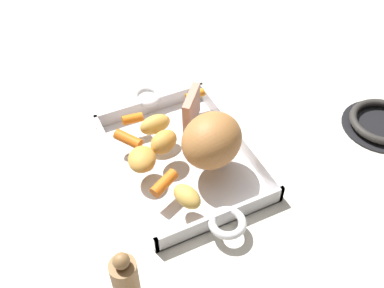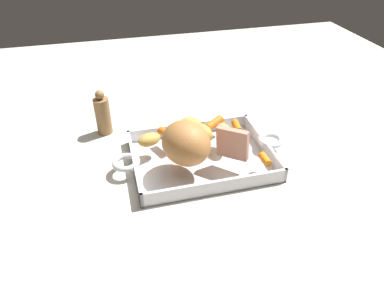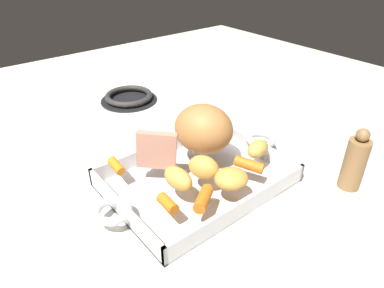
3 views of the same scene
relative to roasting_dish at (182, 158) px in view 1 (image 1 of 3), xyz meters
name	(u,v)px [view 1 (image 1 of 3)]	position (x,y,z in m)	size (l,w,h in m)	color
ground_plane	(182,162)	(0.00, 0.00, -0.01)	(1.92, 1.92, 0.00)	silver
roasting_dish	(182,158)	(0.00, 0.00, 0.00)	(0.42, 0.25, 0.04)	silver
pork_roast	(212,140)	(0.05, 0.04, 0.08)	(0.12, 0.10, 0.10)	#B4763F
roast_slice_thick	(191,109)	(-0.06, 0.05, 0.06)	(0.01, 0.07, 0.07)	tan
baby_carrot_northwest	(128,139)	(-0.06, -0.09, 0.04)	(0.02, 0.02, 0.06)	orange
baby_carrot_southwest	(132,119)	(-0.11, -0.06, 0.04)	(0.02, 0.02, 0.04)	orange
baby_carrot_long	(195,95)	(-0.12, 0.09, 0.03)	(0.02, 0.02, 0.04)	orange
baby_carrot_center_left	(164,183)	(0.07, -0.07, 0.04)	(0.02, 0.02, 0.05)	orange
potato_halved	(155,124)	(-0.07, -0.03, 0.05)	(0.06, 0.04, 0.04)	gold
potato_golden_small	(142,159)	(0.01, -0.08, 0.04)	(0.06, 0.05, 0.03)	gold
potato_whole	(187,196)	(0.12, -0.04, 0.04)	(0.06, 0.04, 0.03)	gold
potato_near_roast	(164,142)	(-0.01, -0.03, 0.05)	(0.06, 0.04, 0.04)	gold
stove_burner_rear	(382,123)	(0.09, 0.42, 0.00)	(0.16, 0.16, 0.02)	black
pepper_mill	(126,281)	(0.22, -0.19, 0.04)	(0.04, 0.04, 0.13)	olive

